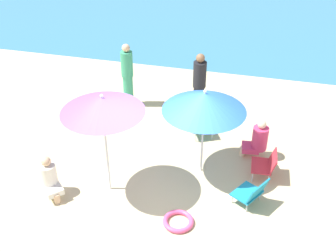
# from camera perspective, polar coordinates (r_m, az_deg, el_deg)

# --- Properties ---
(ground_plane) EXTENTS (40.00, 40.00, 0.00)m
(ground_plane) POSITION_cam_1_polar(r_m,az_deg,el_deg) (8.57, 0.76, -9.05)
(ground_plane) COLOR #CCB789
(umbrella_blue) EXTENTS (1.65, 1.65, 1.93)m
(umbrella_blue) POSITION_cam_1_polar(r_m,az_deg,el_deg) (8.22, 4.87, 3.24)
(umbrella_blue) COLOR silver
(umbrella_blue) RESTS_ON ground_plane
(umbrella_purple) EXTENTS (1.53, 1.53, 2.16)m
(umbrella_purple) POSITION_cam_1_polar(r_m,az_deg,el_deg) (7.64, -8.74, 2.81)
(umbrella_purple) COLOR silver
(umbrella_purple) RESTS_ON ground_plane
(beach_chair_a) EXTENTS (0.67, 0.66, 0.62)m
(beach_chair_a) POSITION_cam_1_polar(r_m,az_deg,el_deg) (10.07, 4.42, 0.51)
(beach_chair_a) COLOR teal
(beach_chair_a) RESTS_ON ground_plane
(beach_chair_b) EXTENTS (0.72, 0.73, 0.59)m
(beach_chair_b) POSITION_cam_1_polar(r_m,az_deg,el_deg) (8.32, 11.08, -8.63)
(beach_chair_b) COLOR teal
(beach_chair_b) RESTS_ON ground_plane
(beach_chair_c) EXTENTS (0.51, 0.57, 0.59)m
(beach_chair_c) POSITION_cam_1_polar(r_m,az_deg,el_deg) (8.99, 12.94, -4.93)
(beach_chair_c) COLOR red
(beach_chair_c) RESTS_ON ground_plane
(person_a) EXTENTS (0.57, 0.38, 0.94)m
(person_a) POSITION_cam_1_polar(r_m,az_deg,el_deg) (9.46, 11.85, -1.74)
(person_a) COLOR #DB3866
(person_a) RESTS_ON ground_plane
(person_b) EXTENTS (0.32, 0.32, 1.65)m
(person_b) POSITION_cam_1_polar(r_m,az_deg,el_deg) (10.63, 4.18, 5.50)
(person_b) COLOR black
(person_b) RESTS_ON ground_plane
(person_c) EXTENTS (0.30, 0.30, 1.69)m
(person_c) POSITION_cam_1_polar(r_m,az_deg,el_deg) (11.07, -5.42, 6.79)
(person_c) COLOR #389970
(person_c) RESTS_ON ground_plane
(person_d) EXTENTS (0.53, 0.52, 0.87)m
(person_d) POSITION_cam_1_polar(r_m,az_deg,el_deg) (8.61, -15.47, -6.62)
(person_d) COLOR silver
(person_d) RESTS_ON ground_plane
(swim_ring) EXTENTS (0.57, 0.57, 0.09)m
(swim_ring) POSITION_cam_1_polar(r_m,az_deg,el_deg) (7.99, 1.37, -12.55)
(swim_ring) COLOR #E54C7F
(swim_ring) RESTS_ON ground_plane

